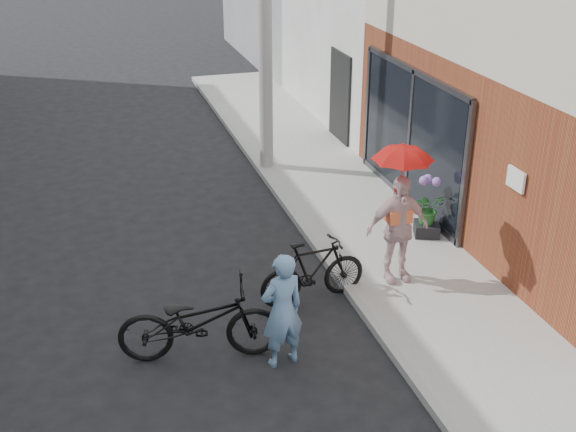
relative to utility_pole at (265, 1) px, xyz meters
name	(u,v)px	position (x,y,z in m)	size (l,w,h in m)	color
ground	(305,333)	(-1.10, -6.00, -3.50)	(80.00, 80.00, 0.00)	black
sidewalk	(387,244)	(1.00, -4.00, -3.44)	(2.20, 24.00, 0.12)	#989893
curb	(321,254)	(-0.16, -4.00, -3.44)	(0.12, 24.00, 0.12)	#9E9E99
utility_pole	(265,1)	(0.00, 0.00, 0.00)	(0.28, 0.28, 7.00)	#9E9E99
officer	(282,310)	(-1.57, -6.54, -2.72)	(0.57, 0.37, 1.56)	#6A93BE
bike_left	(199,321)	(-2.55, -6.13, -2.96)	(0.72, 2.07, 1.09)	black
bike_right	(313,271)	(-0.72, -5.22, -3.01)	(0.46, 1.64, 0.98)	black
kimono_woman	(397,229)	(0.60, -5.17, -2.54)	(0.98, 0.41, 1.68)	beige
parasol	(403,152)	(0.60, -5.17, -1.34)	(0.84, 0.84, 0.74)	red
planter	(426,229)	(1.74, -3.96, -3.27)	(0.41, 0.41, 0.22)	black
potted_plant	(428,208)	(1.74, -3.96, -2.89)	(0.50, 0.43, 0.55)	#225623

